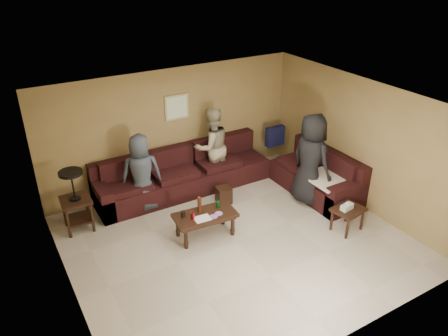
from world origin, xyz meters
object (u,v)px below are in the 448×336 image
(side_table_right, at_px, (348,211))
(waste_bin, at_px, (224,195))
(end_table_left, at_px, (75,200))
(person_left, at_px, (142,173))
(person_middle, at_px, (212,147))
(person_right, at_px, (311,160))
(sectional_sofa, at_px, (231,178))
(coffee_table, at_px, (205,217))

(side_table_right, xyz_separation_m, waste_bin, (-1.43, 1.94, -0.23))
(end_table_left, bearing_deg, person_left, 1.98)
(person_left, bearing_deg, person_middle, -153.45)
(waste_bin, bearing_deg, person_right, -28.30)
(sectional_sofa, height_order, side_table_right, sectional_sofa)
(end_table_left, bearing_deg, person_right, -17.76)
(side_table_right, distance_m, person_right, 1.26)
(sectional_sofa, height_order, person_right, person_right)
(sectional_sofa, distance_m, side_table_right, 2.48)
(person_middle, bearing_deg, side_table_right, 112.93)
(coffee_table, xyz_separation_m, waste_bin, (0.85, 0.80, -0.22))
(waste_bin, bearing_deg, coffee_table, -136.92)
(sectional_sofa, xyz_separation_m, coffee_table, (-1.20, -1.08, 0.06))
(sectional_sofa, bearing_deg, waste_bin, -140.53)
(side_table_right, bearing_deg, person_right, 87.26)
(sectional_sofa, relative_size, person_right, 2.51)
(end_table_left, height_order, waste_bin, end_table_left)
(person_left, bearing_deg, side_table_right, 156.34)
(sectional_sofa, relative_size, side_table_right, 7.68)
(coffee_table, relative_size, end_table_left, 0.96)
(person_left, xyz_separation_m, person_right, (2.94, -1.39, 0.15))
(sectional_sofa, distance_m, end_table_left, 3.09)
(sectional_sofa, xyz_separation_m, end_table_left, (-3.07, 0.26, 0.29))
(sectional_sofa, bearing_deg, person_middle, 103.29)
(person_right, bearing_deg, end_table_left, 66.50)
(sectional_sofa, height_order, person_left, person_left)
(end_table_left, distance_m, waste_bin, 2.81)
(end_table_left, distance_m, person_left, 1.28)
(waste_bin, relative_size, person_right, 0.18)
(coffee_table, relative_size, waste_bin, 3.39)
(coffee_table, distance_m, side_table_right, 2.55)
(coffee_table, xyz_separation_m, side_table_right, (2.28, -1.14, 0.01))
(coffee_table, distance_m, end_table_left, 2.31)
(end_table_left, xyz_separation_m, person_middle, (2.93, 0.30, 0.23))
(person_right, bearing_deg, person_middle, 31.85)
(waste_bin, height_order, person_right, person_right)
(sectional_sofa, relative_size, person_left, 2.99)
(end_table_left, xyz_separation_m, waste_bin, (2.72, -0.55, -0.45))
(end_table_left, distance_m, person_right, 4.43)
(end_table_left, bearing_deg, side_table_right, -30.95)
(coffee_table, bearing_deg, sectional_sofa, 42.08)
(person_left, relative_size, person_right, 0.84)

